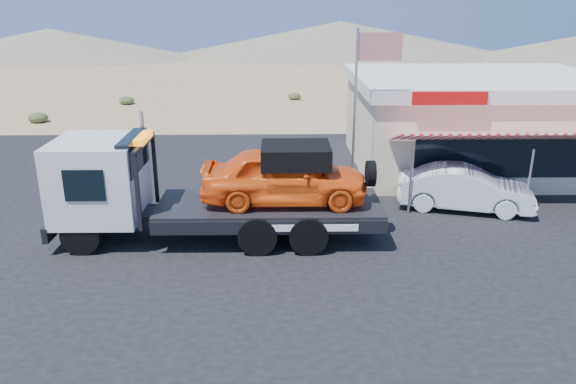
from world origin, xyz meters
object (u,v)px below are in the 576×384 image
(jerky_store, at_px, (475,121))
(flagpole, at_px, (362,97))
(tow_truck, at_px, (210,184))
(white_sedan, at_px, (465,189))

(jerky_store, relative_size, flagpole, 1.73)
(jerky_store, bearing_deg, flagpole, -141.21)
(flagpole, bearing_deg, jerky_store, 38.79)
(tow_truck, bearing_deg, flagpole, 32.54)
(white_sedan, distance_m, flagpole, 4.73)
(white_sedan, bearing_deg, jerky_store, -5.58)
(tow_truck, distance_m, white_sedan, 8.79)
(white_sedan, xyz_separation_m, jerky_store, (2.01, 5.35, 1.23))
(white_sedan, distance_m, jerky_store, 5.85)
(flagpole, bearing_deg, white_sedan, -13.84)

